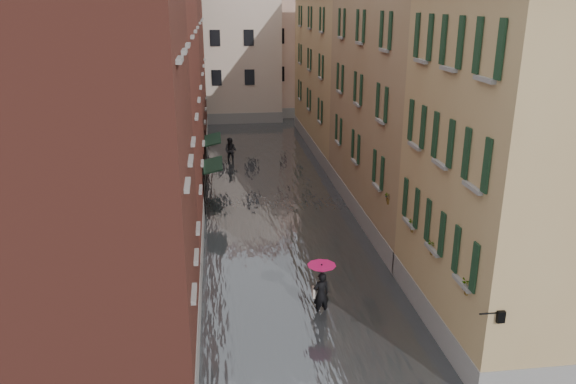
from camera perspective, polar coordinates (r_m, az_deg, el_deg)
ground at (r=21.85m, az=1.91°, el=-11.81°), size 120.00×120.00×0.00m
floodwater at (r=33.55m, az=-1.59°, el=-0.35°), size 10.00×60.00×0.20m
building_left_near at (r=17.62m, az=-19.86°, el=2.44°), size 6.00×8.00×13.00m
building_left_mid at (r=28.24m, az=-15.29°, el=8.23°), size 6.00×14.00×12.50m
building_left_far at (r=42.92m, az=-12.80°, el=12.88°), size 6.00×16.00×14.00m
building_right_near at (r=20.10m, az=23.18°, el=1.75°), size 6.00×8.00×11.50m
building_right_mid at (r=29.69m, az=12.86°, el=9.41°), size 6.00×14.00×13.00m
building_right_far at (r=44.04m, az=6.15°, el=11.73°), size 6.00×16.00×11.50m
building_end_cream at (r=56.73m, az=-7.38°, el=14.03°), size 12.00×9.00×13.00m
building_end_pink at (r=59.46m, az=1.60°, el=13.90°), size 10.00×9.00×12.00m
awning_near at (r=31.28m, az=-7.73°, el=2.58°), size 1.09×2.85×2.80m
awning_far at (r=37.19m, az=-7.72°, el=5.21°), size 1.09×3.14×2.80m
wall_lantern at (r=16.68m, az=20.67°, el=-11.68°), size 0.71×0.22×0.35m
window_planters at (r=20.64m, az=13.74°, el=-3.40°), size 0.59×8.69×0.84m
pedestrian_main at (r=20.88m, az=3.39°, el=-9.32°), size 1.06×1.06×2.06m
pedestrian_far at (r=40.67m, az=-5.85°, el=4.22°), size 1.11×1.01×1.85m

